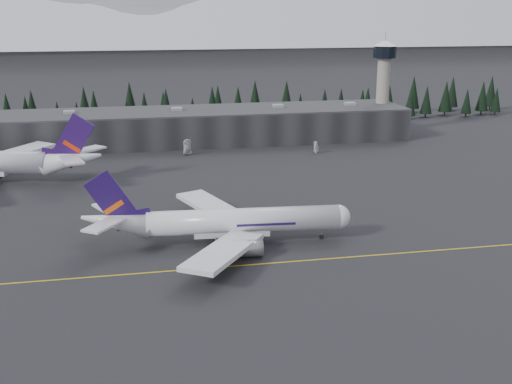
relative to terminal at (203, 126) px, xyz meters
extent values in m
plane|color=black|center=(0.00, -125.00, -6.30)|extent=(1400.00, 1400.00, 0.00)
cube|color=gold|center=(0.00, -127.00, -6.29)|extent=(400.00, 0.40, 0.02)
cube|color=black|center=(0.00, 0.00, -0.30)|extent=(160.00, 30.00, 12.00)
cube|color=#333335|center=(0.00, 0.00, 6.00)|extent=(160.00, 30.00, 0.60)
cylinder|color=gray|center=(75.00, 3.00, 9.70)|extent=(5.20, 5.20, 32.00)
cylinder|color=black|center=(75.00, 3.00, 26.95)|extent=(9.20, 9.20, 4.50)
cone|color=silver|center=(75.00, 3.00, 30.40)|extent=(10.00, 10.00, 2.00)
cube|color=black|center=(0.00, 37.00, 1.20)|extent=(360.00, 20.00, 15.00)
cylinder|color=silver|center=(-4.48, -113.70, -1.18)|extent=(43.09, 8.87, 5.58)
sphere|color=silver|center=(16.85, -115.36, -1.18)|extent=(5.58, 5.58, 5.58)
cone|color=silver|center=(-32.30, -111.55, -0.35)|extent=(16.01, 6.77, 8.08)
cube|color=silver|center=(-8.93, -98.90, -2.67)|extent=(17.24, 26.86, 2.38)
cylinder|color=gray|center=(-3.76, -104.43, -4.25)|extent=(6.30, 3.99, 3.53)
cube|color=silver|center=(-11.15, -127.65, -2.67)|extent=(20.26, 25.99, 2.38)
cylinder|color=gray|center=(-5.19, -122.98, -4.25)|extent=(6.30, 3.99, 3.53)
cube|color=#200E44|center=(-32.76, -111.51, 4.40)|extent=(11.78, 1.37, 13.85)
cube|color=#DF4D0D|center=(-32.57, -111.52, 3.00)|extent=(4.56, 0.87, 3.41)
cube|color=silver|center=(-33.72, -105.84, 0.96)|extent=(8.19, 11.04, 0.47)
cube|color=silver|center=(-34.58, -116.97, 0.96)|extent=(9.24, 10.81, 0.47)
cylinder|color=black|center=(13.14, -115.07, -4.90)|extent=(0.47, 0.47, 2.79)
cylinder|color=black|center=(-10.64, -109.03, -4.90)|extent=(0.47, 0.47, 2.79)
cylinder|color=black|center=(-11.29, -117.37, -4.90)|extent=(0.47, 0.47, 2.79)
cone|color=silver|center=(-45.56, -54.04, 0.87)|extent=(19.89, 11.24, 9.73)
cube|color=silver|center=(-67.19, -30.48, -1.93)|extent=(27.82, 29.16, 2.87)
cube|color=#240F46|center=(-45.01, -54.18, 6.58)|extent=(13.87, 4.11, 16.67)
cube|color=red|center=(-45.23, -54.12, 4.90)|extent=(5.44, 1.98, 4.11)
cube|color=silver|center=(-45.08, -61.10, 2.43)|extent=(8.13, 13.21, 0.56)
cube|color=silver|center=(-41.70, -48.10, 2.43)|extent=(12.23, 12.31, 0.56)
imported|color=silver|center=(-8.56, -22.71, -5.50)|extent=(4.41, 6.33, 1.61)
imported|color=silver|center=(37.42, -29.21, -5.54)|extent=(4.77, 2.96, 1.52)
camera|label=1|loc=(-28.47, -246.68, 44.34)|focal=45.00mm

